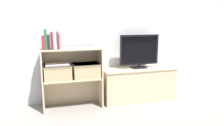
{
  "coord_description": "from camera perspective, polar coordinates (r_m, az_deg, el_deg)",
  "views": [
    {
      "loc": [
        -0.85,
        -2.78,
        1.2
      ],
      "look_at": [
        0.0,
        0.16,
        0.6
      ],
      "focal_mm": 35.0,
      "sensor_mm": 36.0,
      "label": 1
    }
  ],
  "objects": [
    {
      "name": "book_forest",
      "position": [
        2.9,
        -16.97,
        5.89
      ],
      "size": [
        0.03,
        0.12,
        0.25
      ],
      "color": "#286638",
      "rests_on": "bookshelf_upper_tier"
    },
    {
      "name": "storage_basket_right",
      "position": [
        3.05,
        -6.77,
        -1.73
      ],
      "size": [
        0.36,
        0.29,
        0.19
      ],
      "color": "tan",
      "rests_on": "bookshelf_lower_tier"
    },
    {
      "name": "book_plum",
      "position": [
        2.9,
        -14.05,
        5.76
      ],
      "size": [
        0.02,
        0.16,
        0.22
      ],
      "color": "#6B2D66",
      "rests_on": "bookshelf_upper_tier"
    },
    {
      "name": "laptop",
      "position": [
        2.99,
        -14.06,
        -0.33
      ],
      "size": [
        0.31,
        0.21,
        0.02
      ],
      "color": "white",
      "rests_on": "storage_basket_left"
    },
    {
      "name": "bookshelf_upper_tier",
      "position": [
        3.06,
        -10.59,
        1.26
      ],
      "size": [
        0.81,
        0.32,
        0.41
      ],
      "color": "#CCB793",
      "rests_on": "bookshelf_lower_tier"
    },
    {
      "name": "ground_plane",
      "position": [
        3.15,
        0.83,
        -11.3
      ],
      "size": [
        16.0,
        16.0,
        0.0
      ],
      "primitive_type": "plane",
      "color": "gray"
    },
    {
      "name": "book_tan",
      "position": [
        2.9,
        -13.46,
        5.52
      ],
      "size": [
        0.02,
        0.14,
        0.2
      ],
      "color": "tan",
      "rests_on": "bookshelf_upper_tier"
    },
    {
      "name": "book_maroon",
      "position": [
        2.9,
        -15.47,
        5.64
      ],
      "size": [
        0.03,
        0.14,
        0.22
      ],
      "color": "maroon",
      "rests_on": "bookshelf_upper_tier"
    },
    {
      "name": "book_crimson",
      "position": [
        2.9,
        -17.59,
        5.07
      ],
      "size": [
        0.03,
        0.12,
        0.17
      ],
      "color": "#B22328",
      "rests_on": "bookshelf_upper_tier"
    },
    {
      "name": "book_charcoal",
      "position": [
        2.9,
        -16.23,
        5.28
      ],
      "size": [
        0.03,
        0.14,
        0.19
      ],
      "color": "#232328",
      "rests_on": "bookshelf_upper_tier"
    },
    {
      "name": "book_ivory",
      "position": [
        2.9,
        -14.71,
        5.51
      ],
      "size": [
        0.03,
        0.15,
        0.2
      ],
      "color": "silver",
      "rests_on": "bookshelf_upper_tier"
    },
    {
      "name": "baby_monitor",
      "position": [
        3.03,
        -4.14,
        5.25
      ],
      "size": [
        0.05,
        0.03,
        0.14
      ],
      "color": "white",
      "rests_on": "bookshelf_upper_tier"
    },
    {
      "name": "tv_stand",
      "position": [
        3.37,
        6.92,
        -5.39
      ],
      "size": [
        1.11,
        0.39,
        0.49
      ],
      "color": "#CCB793",
      "rests_on": "ground_plane"
    },
    {
      "name": "bookshelf_lower_tier",
      "position": [
        3.16,
        -10.32,
        -6.22
      ],
      "size": [
        0.81,
        0.32,
        0.42
      ],
      "color": "#CCB793",
      "rests_on": "ground_plane"
    },
    {
      "name": "storage_basket_left",
      "position": [
        3.01,
        -13.97,
        -2.15
      ],
      "size": [
        0.36,
        0.29,
        0.19
      ],
      "color": "tan",
      "rests_on": "bookshelf_lower_tier"
    },
    {
      "name": "wall_back",
      "position": [
        3.3,
        -1.19,
        11.1
      ],
      "size": [
        10.0,
        0.05,
        2.4
      ],
      "color": "silver",
      "rests_on": "ground_plane"
    },
    {
      "name": "tv",
      "position": [
        3.26,
        7.15,
        3.22
      ],
      "size": [
        0.6,
        0.14,
        0.5
      ],
      "color": "black",
      "rests_on": "tv_stand"
    }
  ]
}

